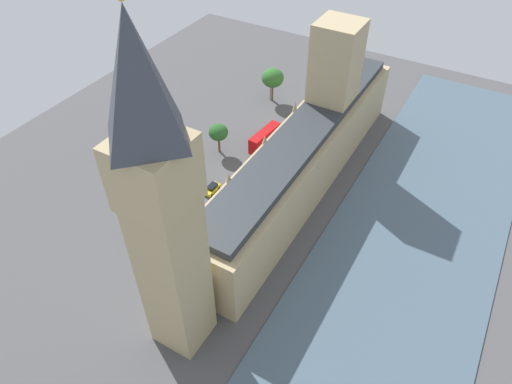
{
  "coord_description": "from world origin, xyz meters",
  "views": [
    {
      "loc": [
        -32.77,
        73.88,
        70.19
      ],
      "look_at": [
        1.0,
        15.25,
        8.35
      ],
      "focal_mm": 32.46,
      "sensor_mm": 36.0,
      "label": 1
    }
  ],
  "objects_px": {
    "parliament_building": "(308,148)",
    "double_decker_bus_by_river_gate": "(265,138)",
    "car_black_under_trees": "(294,116)",
    "car_yellow_cab_trailing": "(212,188)",
    "clock_tower": "(162,210)",
    "car_silver_far_end": "(163,239)",
    "pedestrian_corner": "(192,261)",
    "street_lamp_leading": "(121,224)",
    "plane_tree_midblock": "(273,78)",
    "street_lamp_kerbside": "(270,87)",
    "plane_tree_near_tower": "(167,172)",
    "plane_tree_opposite_hall": "(218,132)"
  },
  "relations": [
    {
      "from": "car_yellow_cab_trailing",
      "to": "street_lamp_kerbside",
      "type": "distance_m",
      "value": 41.85
    },
    {
      "from": "plane_tree_opposite_hall",
      "to": "pedestrian_corner",
      "type": "bearing_deg",
      "value": 114.76
    },
    {
      "from": "double_decker_bus_by_river_gate",
      "to": "pedestrian_corner",
      "type": "xyz_separation_m",
      "value": [
        -6.06,
        39.44,
        -1.93
      ]
    },
    {
      "from": "plane_tree_opposite_hall",
      "to": "street_lamp_leading",
      "type": "height_order",
      "value": "plane_tree_opposite_hall"
    },
    {
      "from": "double_decker_bus_by_river_gate",
      "to": "plane_tree_opposite_hall",
      "type": "height_order",
      "value": "plane_tree_opposite_hall"
    },
    {
      "from": "clock_tower",
      "to": "car_silver_far_end",
      "type": "bearing_deg",
      "value": -41.89
    },
    {
      "from": "clock_tower",
      "to": "car_yellow_cab_trailing",
      "type": "distance_m",
      "value": 44.92
    },
    {
      "from": "car_silver_far_end",
      "to": "plane_tree_midblock",
      "type": "relative_size",
      "value": 0.48
    },
    {
      "from": "car_yellow_cab_trailing",
      "to": "street_lamp_kerbside",
      "type": "relative_size",
      "value": 0.76
    },
    {
      "from": "double_decker_bus_by_river_gate",
      "to": "plane_tree_midblock",
      "type": "relative_size",
      "value": 1.1
    },
    {
      "from": "clock_tower",
      "to": "street_lamp_kerbside",
      "type": "bearing_deg",
      "value": -72.25
    },
    {
      "from": "double_decker_bus_by_river_gate",
      "to": "plane_tree_near_tower",
      "type": "relative_size",
      "value": 1.17
    },
    {
      "from": "car_silver_far_end",
      "to": "street_lamp_leading",
      "type": "bearing_deg",
      "value": -149.58
    },
    {
      "from": "clock_tower",
      "to": "plane_tree_opposite_hall",
      "type": "xyz_separation_m",
      "value": [
        22.36,
        -44.69,
        -23.11
      ]
    },
    {
      "from": "pedestrian_corner",
      "to": "plane_tree_opposite_hall",
      "type": "xyz_separation_m",
      "value": [
        14.85,
        -32.19,
        5.04
      ]
    },
    {
      "from": "clock_tower",
      "to": "pedestrian_corner",
      "type": "xyz_separation_m",
      "value": [
        7.51,
        -12.5,
        -28.14
      ]
    },
    {
      "from": "car_yellow_cab_trailing",
      "to": "car_silver_far_end",
      "type": "height_order",
      "value": "same"
    },
    {
      "from": "parliament_building",
      "to": "car_black_under_trees",
      "type": "xyz_separation_m",
      "value": [
        13.39,
        -21.3,
        -8.15
      ]
    },
    {
      "from": "car_silver_far_end",
      "to": "street_lamp_kerbside",
      "type": "distance_m",
      "value": 59.03
    },
    {
      "from": "clock_tower",
      "to": "street_lamp_leading",
      "type": "height_order",
      "value": "clock_tower"
    },
    {
      "from": "double_decker_bus_by_river_gate",
      "to": "street_lamp_leading",
      "type": "bearing_deg",
      "value": 82.89
    },
    {
      "from": "street_lamp_leading",
      "to": "street_lamp_kerbside",
      "type": "relative_size",
      "value": 1.17
    },
    {
      "from": "parliament_building",
      "to": "car_yellow_cab_trailing",
      "type": "relative_size",
      "value": 17.38
    },
    {
      "from": "plane_tree_near_tower",
      "to": "car_silver_far_end",
      "type": "bearing_deg",
      "value": 122.14
    },
    {
      "from": "car_black_under_trees",
      "to": "car_yellow_cab_trailing",
      "type": "relative_size",
      "value": 0.99
    },
    {
      "from": "parliament_building",
      "to": "double_decker_bus_by_river_gate",
      "type": "bearing_deg",
      "value": -23.49
    },
    {
      "from": "car_black_under_trees",
      "to": "double_decker_bus_by_river_gate",
      "type": "xyz_separation_m",
      "value": [
        0.73,
        15.17,
        1.75
      ]
    },
    {
      "from": "plane_tree_midblock",
      "to": "street_lamp_kerbside",
      "type": "distance_m",
      "value": 3.03
    },
    {
      "from": "plane_tree_midblock",
      "to": "double_decker_bus_by_river_gate",
      "type": "bearing_deg",
      "value": 113.62
    },
    {
      "from": "car_silver_far_end",
      "to": "plane_tree_opposite_hall",
      "type": "distance_m",
      "value": 31.73
    },
    {
      "from": "car_silver_far_end",
      "to": "street_lamp_leading",
      "type": "xyz_separation_m",
      "value": [
        7.05,
        3.39,
        3.77
      ]
    },
    {
      "from": "pedestrian_corner",
      "to": "car_silver_far_end",
      "type": "bearing_deg",
      "value": -19.91
    },
    {
      "from": "pedestrian_corner",
      "to": "street_lamp_leading",
      "type": "height_order",
      "value": "street_lamp_leading"
    },
    {
      "from": "clock_tower",
      "to": "car_yellow_cab_trailing",
      "type": "relative_size",
      "value": 12.73
    },
    {
      "from": "car_black_under_trees",
      "to": "car_yellow_cab_trailing",
      "type": "bearing_deg",
      "value": -89.52
    },
    {
      "from": "clock_tower",
      "to": "street_lamp_leading",
      "type": "distance_m",
      "value": 34.86
    },
    {
      "from": "pedestrian_corner",
      "to": "street_lamp_kerbside",
      "type": "distance_m",
      "value": 62.14
    },
    {
      "from": "parliament_building",
      "to": "plane_tree_opposite_hall",
      "type": "distance_m",
      "value": 23.17
    },
    {
      "from": "plane_tree_midblock",
      "to": "pedestrian_corner",
      "type": "bearing_deg",
      "value": 104.11
    },
    {
      "from": "car_yellow_cab_trailing",
      "to": "parliament_building",
      "type": "bearing_deg",
      "value": -137.47
    },
    {
      "from": "pedestrian_corner",
      "to": "car_yellow_cab_trailing",
      "type": "bearing_deg",
      "value": -75.9
    },
    {
      "from": "double_decker_bus_by_river_gate",
      "to": "pedestrian_corner",
      "type": "relative_size",
      "value": 6.87
    },
    {
      "from": "plane_tree_near_tower",
      "to": "plane_tree_midblock",
      "type": "height_order",
      "value": "plane_tree_midblock"
    },
    {
      "from": "car_yellow_cab_trailing",
      "to": "plane_tree_opposite_hall",
      "type": "bearing_deg",
      "value": -61.98
    },
    {
      "from": "parliament_building",
      "to": "street_lamp_kerbside",
      "type": "relative_size",
      "value": 13.27
    },
    {
      "from": "clock_tower",
      "to": "street_lamp_kerbside",
      "type": "relative_size",
      "value": 9.73
    },
    {
      "from": "double_decker_bus_by_river_gate",
      "to": "plane_tree_near_tower",
      "type": "bearing_deg",
      "value": 74.31
    },
    {
      "from": "clock_tower",
      "to": "pedestrian_corner",
      "type": "bearing_deg",
      "value": -58.99
    },
    {
      "from": "double_decker_bus_by_river_gate",
      "to": "street_lamp_leading",
      "type": "height_order",
      "value": "street_lamp_leading"
    },
    {
      "from": "street_lamp_leading",
      "to": "plane_tree_midblock",
      "type": "bearing_deg",
      "value": -90.1
    }
  ]
}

